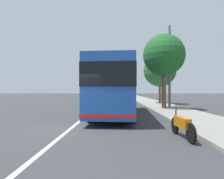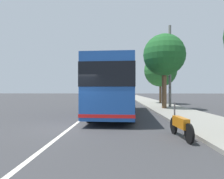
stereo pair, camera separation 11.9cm
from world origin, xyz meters
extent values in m
plane|color=#38383A|center=(0.00, 0.00, 0.00)|extent=(220.00, 220.00, 0.00)
cube|color=gray|center=(10.00, -6.93, 0.07)|extent=(110.00, 3.60, 0.14)
cube|color=silver|center=(10.00, 0.00, 0.00)|extent=(110.00, 0.16, 0.01)
cube|color=#1E4C9E|center=(5.33, -2.05, 1.97)|extent=(11.56, 3.24, 3.23)
cube|color=black|center=(5.33, -2.05, 2.52)|extent=(11.60, 3.28, 1.15)
cube|color=red|center=(5.33, -2.05, 0.60)|extent=(11.59, 3.27, 0.16)
cylinder|color=black|center=(9.05, -1.07, 0.50)|extent=(1.02, 0.36, 1.00)
cylinder|color=black|center=(8.91, -3.45, 0.50)|extent=(1.02, 0.36, 1.00)
cylinder|color=black|center=(1.75, -0.65, 0.50)|extent=(1.02, 0.36, 1.00)
cylinder|color=black|center=(1.61, -3.03, 0.50)|extent=(1.02, 0.36, 1.00)
cylinder|color=black|center=(-1.16, -4.52, 0.34)|extent=(0.68, 0.12, 0.67)
cylinder|color=black|center=(-2.70, -4.62, 0.34)|extent=(0.68, 0.12, 0.67)
cube|color=orange|center=(-1.93, -4.57, 0.59)|extent=(1.16, 0.32, 0.38)
cylinder|color=#4C4C51|center=(-1.28, -4.52, 0.94)|extent=(0.06, 0.06, 0.70)
cube|color=navy|center=(40.98, 2.33, 0.59)|extent=(4.77, 2.04, 0.83)
cube|color=black|center=(41.25, 2.31, 1.24)|extent=(2.48, 1.75, 0.47)
cylinder|color=black|center=(39.39, 1.65, 0.32)|extent=(0.65, 0.26, 0.64)
cylinder|color=black|center=(39.50, 3.22, 0.32)|extent=(0.65, 0.26, 0.64)
cylinder|color=black|center=(42.46, 1.45, 0.32)|extent=(0.65, 0.26, 0.64)
cylinder|color=black|center=(42.57, 3.01, 0.32)|extent=(0.65, 0.26, 0.64)
cube|color=gray|center=(22.16, 1.82, 0.58)|extent=(4.05, 2.08, 0.81)
cube|color=black|center=(22.34, 1.83, 1.24)|extent=(2.14, 1.83, 0.50)
cylinder|color=black|center=(20.91, 0.89, 0.32)|extent=(0.65, 0.25, 0.64)
cylinder|color=black|center=(20.81, 2.60, 0.32)|extent=(0.65, 0.25, 0.64)
cylinder|color=black|center=(23.51, 1.03, 0.32)|extent=(0.65, 0.25, 0.64)
cylinder|color=black|center=(23.42, 2.74, 0.32)|extent=(0.65, 0.25, 0.64)
cube|color=#2D7238|center=(43.26, -2.64, 0.57)|extent=(4.56, 2.02, 0.79)
cube|color=black|center=(43.19, -2.65, 1.25)|extent=(2.53, 1.76, 0.58)
cylinder|color=black|center=(44.69, -1.76, 0.32)|extent=(0.65, 0.26, 0.64)
cylinder|color=black|center=(44.78, -3.35, 0.32)|extent=(0.65, 0.26, 0.64)
cylinder|color=black|center=(41.75, -1.93, 0.32)|extent=(0.65, 0.26, 0.64)
cylinder|color=black|center=(41.84, -3.53, 0.32)|extent=(0.65, 0.26, 0.64)
cylinder|color=brown|center=(9.30, -6.46, 1.95)|extent=(0.42, 0.42, 3.90)
sphere|color=#1E5B26|center=(9.30, -6.46, 5.06)|extent=(3.85, 3.85, 3.85)
cylinder|color=brown|center=(16.97, -7.67, 1.56)|extent=(0.29, 0.29, 3.11)
sphere|color=#286B2D|center=(16.97, -7.67, 4.38)|extent=(4.22, 4.22, 4.22)
cylinder|color=slate|center=(10.80, -7.36, 4.13)|extent=(0.26, 0.26, 8.26)
camera|label=1|loc=(-9.50, -2.17, 1.77)|focal=32.46mm
camera|label=2|loc=(-9.50, -2.28, 1.77)|focal=32.46mm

